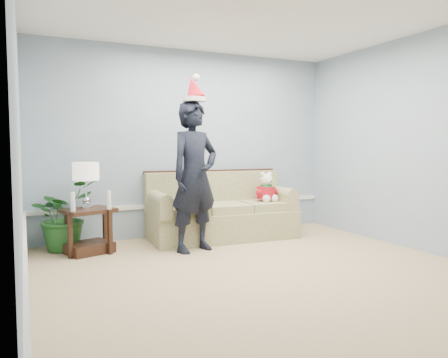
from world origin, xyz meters
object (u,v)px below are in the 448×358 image
object	(u,v)px
sofa	(221,214)
houseplant	(63,215)
table_lamp	(86,173)
side_table	(89,236)
teddy_bear	(266,191)
man	(195,177)

from	to	relation	value
sofa	houseplant	bearing A→B (deg)	178.60
table_lamp	side_table	bearing A→B (deg)	-66.26
side_table	houseplant	world-z (taller)	houseplant
side_table	table_lamp	xyz separation A→B (m)	(-0.01, 0.02, 0.76)
houseplant	teddy_bear	bearing A→B (deg)	-5.82
sofa	table_lamp	world-z (taller)	table_lamp
table_lamp	houseplant	distance (m)	0.65
houseplant	man	xyz separation A→B (m)	(1.49, -0.74, 0.49)
houseplant	teddy_bear	world-z (taller)	teddy_bear
sofa	houseplant	distance (m)	2.12
houseplant	sofa	bearing A→B (deg)	-4.06
side_table	table_lamp	distance (m)	0.76
table_lamp	teddy_bear	world-z (taller)	table_lamp
houseplant	man	size ratio (longest dim) A/B	0.47
table_lamp	teddy_bear	bearing A→B (deg)	-0.10
side_table	houseplant	distance (m)	0.46
teddy_bear	sofa	bearing A→B (deg)	164.99
table_lamp	houseplant	xyz separation A→B (m)	(-0.25, 0.28, -0.54)
side_table	teddy_bear	size ratio (longest dim) A/B	1.58
man	sofa	bearing A→B (deg)	25.81
houseplant	man	world-z (taller)	man
houseplant	man	bearing A→B (deg)	-26.44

